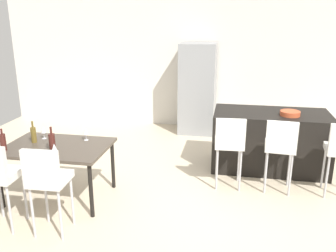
{
  "coord_description": "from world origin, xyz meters",
  "views": [
    {
      "loc": [
        0.09,
        -4.5,
        2.37
      ],
      "look_at": [
        -0.81,
        0.29,
        0.85
      ],
      "focal_mm": 38.23,
      "sensor_mm": 36.0,
      "label": 1
    }
  ],
  "objects_px": {
    "wine_bottle_far": "(52,142)",
    "wine_glass_middle": "(54,148)",
    "wine_bottle_left": "(3,142)",
    "fruit_bowl": "(290,113)",
    "bar_chair_left": "(230,141)",
    "wine_glass_end": "(43,130)",
    "refrigerator": "(197,89)",
    "bar_chair_middle": "(280,144)",
    "kitchen_island": "(270,140)",
    "dining_table": "(57,150)",
    "wine_bottle_right": "(34,134)",
    "wine_glass_near": "(86,131)",
    "dining_chair_far": "(47,177)"
  },
  "relations": [
    {
      "from": "bar_chair_middle",
      "to": "wine_glass_end",
      "type": "height_order",
      "value": "bar_chair_middle"
    },
    {
      "from": "wine_bottle_right",
      "to": "wine_glass_near",
      "type": "relative_size",
      "value": 1.7
    },
    {
      "from": "wine_bottle_left",
      "to": "fruit_bowl",
      "type": "height_order",
      "value": "wine_bottle_left"
    },
    {
      "from": "kitchen_island",
      "to": "wine_glass_middle",
      "type": "bearing_deg",
      "value": -144.23
    },
    {
      "from": "wine_bottle_right",
      "to": "wine_glass_near",
      "type": "distance_m",
      "value": 0.68
    },
    {
      "from": "wine_bottle_left",
      "to": "dining_chair_far",
      "type": "bearing_deg",
      "value": -31.78
    },
    {
      "from": "bar_chair_left",
      "to": "wine_bottle_right",
      "type": "height_order",
      "value": "bar_chair_left"
    },
    {
      "from": "wine_bottle_right",
      "to": "wine_glass_near",
      "type": "xyz_separation_m",
      "value": [
        0.65,
        0.21,
        0.01
      ]
    },
    {
      "from": "bar_chair_left",
      "to": "wine_bottle_far",
      "type": "xyz_separation_m",
      "value": [
        -2.18,
        -0.88,
        0.16
      ]
    },
    {
      "from": "wine_bottle_far",
      "to": "kitchen_island",
      "type": "bearing_deg",
      "value": 31.38
    },
    {
      "from": "wine_bottle_far",
      "to": "wine_glass_middle",
      "type": "distance_m",
      "value": 0.25
    },
    {
      "from": "wine_bottle_far",
      "to": "wine_glass_end",
      "type": "distance_m",
      "value": 0.52
    },
    {
      "from": "kitchen_island",
      "to": "wine_glass_middle",
      "type": "height_order",
      "value": "kitchen_island"
    },
    {
      "from": "bar_chair_left",
      "to": "wine_glass_end",
      "type": "relative_size",
      "value": 6.03
    },
    {
      "from": "wine_glass_near",
      "to": "fruit_bowl",
      "type": "xyz_separation_m",
      "value": [
        2.79,
        1.14,
        0.09
      ]
    },
    {
      "from": "bar_chair_middle",
      "to": "fruit_bowl",
      "type": "relative_size",
      "value": 3.56
    },
    {
      "from": "bar_chair_middle",
      "to": "dining_chair_far",
      "type": "height_order",
      "value": "same"
    },
    {
      "from": "fruit_bowl",
      "to": "bar_chair_left",
      "type": "bearing_deg",
      "value": -141.11
    },
    {
      "from": "wine_glass_near",
      "to": "wine_glass_middle",
      "type": "bearing_deg",
      "value": -100.32
    },
    {
      "from": "dining_chair_far",
      "to": "wine_glass_middle",
      "type": "bearing_deg",
      "value": 106.37
    },
    {
      "from": "wine_bottle_left",
      "to": "wine_glass_near",
      "type": "height_order",
      "value": "wine_bottle_left"
    },
    {
      "from": "dining_table",
      "to": "wine_bottle_far",
      "type": "distance_m",
      "value": 0.25
    },
    {
      "from": "bar_chair_middle",
      "to": "wine_glass_middle",
      "type": "bearing_deg",
      "value": -158.21
    },
    {
      "from": "dining_table",
      "to": "wine_bottle_right",
      "type": "xyz_separation_m",
      "value": [
        -0.36,
        0.06,
        0.18
      ]
    },
    {
      "from": "wine_bottle_far",
      "to": "wine_glass_near",
      "type": "height_order",
      "value": "wine_bottle_far"
    },
    {
      "from": "wine_glass_middle",
      "to": "bar_chair_left",
      "type": "bearing_deg",
      "value": 28.05
    },
    {
      "from": "bar_chair_left",
      "to": "dining_chair_far",
      "type": "relative_size",
      "value": 1.0
    },
    {
      "from": "kitchen_island",
      "to": "dining_chair_far",
      "type": "distance_m",
      "value": 3.47
    },
    {
      "from": "wine_bottle_left",
      "to": "refrigerator",
      "type": "relative_size",
      "value": 0.15
    },
    {
      "from": "kitchen_island",
      "to": "wine_glass_near",
      "type": "xyz_separation_m",
      "value": [
        -2.54,
        -1.27,
        0.4
      ]
    },
    {
      "from": "wine_bottle_left",
      "to": "wine_glass_middle",
      "type": "bearing_deg",
      "value": -7.59
    },
    {
      "from": "wine_glass_near",
      "to": "wine_glass_end",
      "type": "bearing_deg",
      "value": -175.73
    },
    {
      "from": "wine_bottle_far",
      "to": "refrigerator",
      "type": "xyz_separation_m",
      "value": [
        1.45,
        3.38,
        0.06
      ]
    },
    {
      "from": "wine_glass_middle",
      "to": "wine_bottle_left",
      "type": "bearing_deg",
      "value": 172.41
    },
    {
      "from": "wine_bottle_left",
      "to": "wine_bottle_right",
      "type": "bearing_deg",
      "value": 57.53
    },
    {
      "from": "wine_glass_near",
      "to": "wine_glass_end",
      "type": "relative_size",
      "value": 1.0
    },
    {
      "from": "dining_chair_far",
      "to": "wine_bottle_right",
      "type": "relative_size",
      "value": 3.56
    },
    {
      "from": "kitchen_island",
      "to": "dining_table",
      "type": "relative_size",
      "value": 1.32
    },
    {
      "from": "dining_table",
      "to": "wine_glass_middle",
      "type": "distance_m",
      "value": 0.46
    },
    {
      "from": "dining_chair_far",
      "to": "wine_bottle_left",
      "type": "xyz_separation_m",
      "value": [
        -0.88,
        0.54,
        0.15
      ]
    },
    {
      "from": "bar_chair_middle",
      "to": "wine_glass_near",
      "type": "distance_m",
      "value": 2.64
    },
    {
      "from": "wine_glass_middle",
      "to": "refrigerator",
      "type": "height_order",
      "value": "refrigerator"
    },
    {
      "from": "kitchen_island",
      "to": "refrigerator",
      "type": "distance_m",
      "value": 2.19
    },
    {
      "from": "kitchen_island",
      "to": "dining_table",
      "type": "bearing_deg",
      "value": -151.47
    },
    {
      "from": "wine_bottle_far",
      "to": "wine_glass_near",
      "type": "bearing_deg",
      "value": 59.67
    },
    {
      "from": "bar_chair_middle",
      "to": "dining_table",
      "type": "distance_m",
      "value": 2.98
    },
    {
      "from": "wine_glass_middle",
      "to": "fruit_bowl",
      "type": "bearing_deg",
      "value": 31.58
    },
    {
      "from": "refrigerator",
      "to": "wine_bottle_right",
      "type": "bearing_deg",
      "value": -120.37
    },
    {
      "from": "bar_chair_left",
      "to": "dining_table",
      "type": "distance_m",
      "value": 2.32
    },
    {
      "from": "dining_chair_far",
      "to": "wine_glass_near",
      "type": "bearing_deg",
      "value": 90.62
    }
  ]
}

